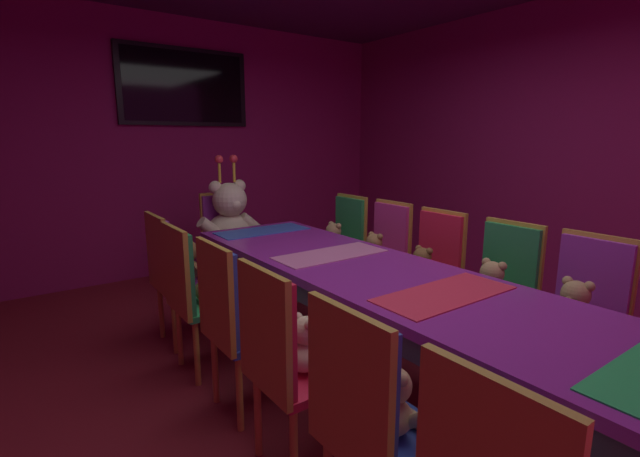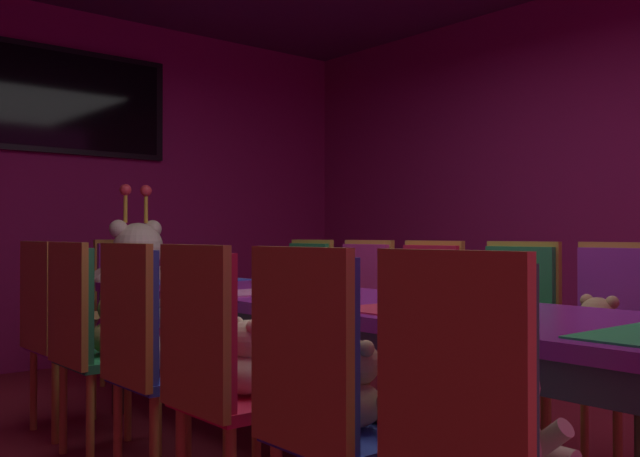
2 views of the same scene
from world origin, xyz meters
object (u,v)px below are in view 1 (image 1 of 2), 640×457
(banquet_table, at_px, (379,285))
(chair_left_4, at_px, (190,286))
(chair_right_3, at_px, (434,262))
(chair_right_2, at_px, (504,281))
(chair_right_5, at_px, (345,237))
(teddy_left_3, at_px, (254,308))
(wall_tv, at_px, (185,87))
(teddy_left_5, at_px, (189,263))
(chair_left_1, at_px, (365,412))
(teddy_left_2, at_px, (307,347))
(teddy_left_4, at_px, (212,283))
(teddy_right_4, at_px, (373,252))
(chair_left_5, at_px, (169,267))
(teddy_right_3, at_px, (421,268))
(chair_left_2, at_px, (280,351))
(throne_chair, at_px, (224,232))
(chair_left_3, at_px, (230,312))
(teddy_left_1, at_px, (394,404))
(king_teddy_bear, at_px, (231,220))
(teddy_right_2, at_px, (490,287))
(chair_right_1, at_px, (586,303))
(teddy_right_1, at_px, (573,310))
(chair_right_4, at_px, (386,247))
(teddy_right_5, at_px, (333,240))

(banquet_table, distance_m, chair_left_4, 1.19)
(chair_left_4, bearing_deg, chair_right_3, -17.81)
(chair_right_2, height_order, chair_right_5, same)
(banquet_table, bearing_deg, chair_right_2, -18.99)
(chair_right_3, bearing_deg, chair_right_5, -89.99)
(teddy_left_3, relative_size, wall_tv, 0.23)
(teddy_left_5, bearing_deg, chair_left_1, -94.13)
(teddy_left_2, relative_size, teddy_left_3, 0.88)
(banquet_table, distance_m, teddy_left_4, 1.09)
(teddy_right_4, bearing_deg, teddy_left_5, -19.46)
(chair_left_5, xyz_separation_m, chair_right_5, (1.66, 0.03, 0.00))
(teddy_right_3, bearing_deg, chair_right_5, -97.63)
(chair_left_2, distance_m, teddy_left_4, 1.10)
(chair_right_3, distance_m, throne_chair, 2.11)
(chair_right_2, distance_m, wall_tv, 3.79)
(teddy_left_3, distance_m, chair_left_4, 0.58)
(chair_right_5, bearing_deg, wall_tv, -64.72)
(chair_left_1, distance_m, chair_left_5, 2.14)
(chair_left_3, bearing_deg, chair_left_4, 92.08)
(teddy_left_4, height_order, chair_right_2, chair_right_2)
(throne_chair, bearing_deg, teddy_right_3, 19.47)
(teddy_left_1, distance_m, chair_left_5, 2.15)
(chair_left_5, height_order, king_teddy_bear, king_teddy_bear)
(chair_left_5, height_order, teddy_right_3, chair_left_5)
(chair_left_1, bearing_deg, chair_left_4, 90.63)
(chair_left_4, bearing_deg, teddy_right_2, -35.74)
(teddy_right_2, distance_m, chair_right_5, 1.64)
(chair_left_2, xyz_separation_m, chair_right_2, (1.68, -0.01, 0.00))
(chair_left_5, relative_size, chair_right_1, 1.00)
(teddy_left_5, bearing_deg, chair_right_2, -46.74)
(teddy_left_2, xyz_separation_m, teddy_right_2, (1.39, -0.01, 0.01))
(teddy_right_4, bearing_deg, teddy_left_1, 49.53)
(teddy_right_2, bearing_deg, chair_left_5, -46.71)
(chair_left_1, distance_m, king_teddy_bear, 3.00)
(chair_left_2, relative_size, teddy_left_4, 3.11)
(teddy_left_4, xyz_separation_m, teddy_right_1, (1.42, -1.61, 0.00))
(banquet_table, relative_size, wall_tv, 2.39)
(chair_right_3, bearing_deg, teddy_left_5, -34.56)
(teddy_left_1, distance_m, throne_chair, 3.13)
(teddy_right_2, bearing_deg, banquet_table, -22.61)
(chair_left_3, xyz_separation_m, teddy_right_4, (1.55, 0.56, -0.02))
(chair_right_4, bearing_deg, king_teddy_bear, -55.01)
(chair_left_1, distance_m, teddy_left_1, 0.14)
(teddy_left_5, xyz_separation_m, chair_right_4, (1.54, -0.49, -0.00))
(chair_right_1, relative_size, king_teddy_bear, 1.10)
(teddy_right_3, height_order, teddy_right_4, teddy_right_4)
(chair_left_1, distance_m, chair_left_4, 1.64)
(chair_left_1, height_order, teddy_left_4, chair_left_1)
(chair_left_1, distance_m, chair_right_1, 1.69)
(banquet_table, relative_size, teddy_right_5, 10.90)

